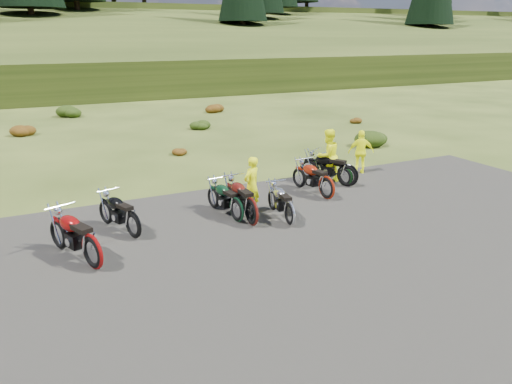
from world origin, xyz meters
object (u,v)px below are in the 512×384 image
motorcycle_0 (134,239)px  person_middle (252,186)px  motorcycle_3 (289,226)px  motorcycle_7 (344,186)px

motorcycle_0 → person_middle: size_ratio=1.24×
motorcycle_3 → motorcycle_0: bearing=83.0°
motorcycle_0 → motorcycle_3: 4.11m
motorcycle_0 → motorcycle_7: bearing=-98.2°
motorcycle_0 → motorcycle_7: 7.64m
motorcycle_3 → person_middle: 1.71m
motorcycle_3 → motorcycle_7: size_ratio=1.02×
motorcycle_7 → motorcycle_0: bearing=85.5°
motorcycle_3 → motorcycle_7: (3.51, 2.39, 0.00)m
motorcycle_7 → person_middle: bearing=88.4°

